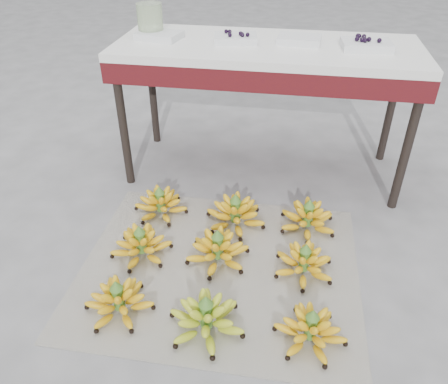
% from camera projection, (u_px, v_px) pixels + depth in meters
% --- Properties ---
extents(ground, '(60.00, 60.00, 0.00)m').
position_uv_depth(ground, '(207.00, 267.00, 2.01)').
color(ground, slate).
rests_on(ground, ground).
extents(newspaper_mat, '(1.26, 1.06, 0.01)m').
position_uv_depth(newspaper_mat, '(220.00, 267.00, 2.00)').
color(newspaper_mat, silver).
rests_on(newspaper_mat, ground).
extents(bunch_front_left, '(0.32, 0.32, 0.17)m').
position_uv_depth(bunch_front_left, '(119.00, 301.00, 1.76)').
color(bunch_front_left, yellow).
rests_on(bunch_front_left, newspaper_mat).
extents(bunch_front_center, '(0.40, 0.40, 0.18)m').
position_uv_depth(bunch_front_center, '(206.00, 318.00, 1.68)').
color(bunch_front_center, '#9DBC2E').
rests_on(bunch_front_center, newspaper_mat).
extents(bunch_front_right, '(0.36, 0.36, 0.17)m').
position_uv_depth(bunch_front_right, '(311.00, 330.00, 1.64)').
color(bunch_front_right, yellow).
rests_on(bunch_front_right, newspaper_mat).
extents(bunch_mid_left, '(0.31, 0.31, 0.17)m').
position_uv_depth(bunch_mid_left, '(141.00, 245.00, 2.04)').
color(bunch_mid_left, yellow).
rests_on(bunch_mid_left, newspaper_mat).
extents(bunch_mid_center, '(0.30, 0.30, 0.18)m').
position_uv_depth(bunch_mid_center, '(218.00, 250.00, 2.00)').
color(bunch_mid_center, yellow).
rests_on(bunch_mid_center, newspaper_mat).
extents(bunch_mid_right, '(0.31, 0.31, 0.17)m').
position_uv_depth(bunch_mid_right, '(304.00, 263.00, 1.94)').
color(bunch_mid_right, yellow).
rests_on(bunch_mid_right, newspaper_mat).
extents(bunch_back_left, '(0.34, 0.34, 0.17)m').
position_uv_depth(bunch_back_left, '(161.00, 204.00, 2.31)').
color(bunch_back_left, yellow).
rests_on(bunch_back_left, newspaper_mat).
extents(bunch_back_center, '(0.39, 0.39, 0.19)m').
position_uv_depth(bunch_back_center, '(235.00, 214.00, 2.23)').
color(bunch_back_center, yellow).
rests_on(bunch_back_center, newspaper_mat).
extents(bunch_back_right, '(0.34, 0.34, 0.18)m').
position_uv_depth(bunch_back_right, '(308.00, 218.00, 2.20)').
color(bunch_back_right, yellow).
rests_on(bunch_back_right, newspaper_mat).
extents(vendor_table, '(1.61, 0.64, 0.77)m').
position_uv_depth(vendor_table, '(266.00, 60.00, 2.34)').
color(vendor_table, black).
rests_on(vendor_table, ground).
extents(tray_far_left, '(0.26, 0.20, 0.04)m').
position_uv_depth(tray_far_left, '(159.00, 35.00, 2.36)').
color(tray_far_left, silver).
rests_on(tray_far_left, vendor_table).
extents(tray_left, '(0.25, 0.20, 0.06)m').
position_uv_depth(tray_left, '(236.00, 38.00, 2.31)').
color(tray_left, silver).
rests_on(tray_left, vendor_table).
extents(tray_right, '(0.23, 0.18, 0.04)m').
position_uv_depth(tray_right, '(299.00, 40.00, 2.29)').
color(tray_right, silver).
rests_on(tray_right, vendor_table).
extents(tray_far_right, '(0.26, 0.19, 0.06)m').
position_uv_depth(tray_far_right, '(366.00, 44.00, 2.20)').
color(tray_far_right, silver).
rests_on(tray_far_right, vendor_table).
extents(glass_jar, '(0.17, 0.17, 0.17)m').
position_uv_depth(glass_jar, '(150.00, 20.00, 2.36)').
color(glass_jar, beige).
rests_on(glass_jar, vendor_table).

